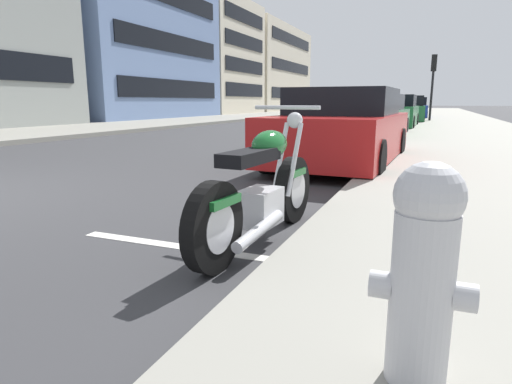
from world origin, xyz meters
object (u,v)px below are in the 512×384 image
(parked_car_far_down_curb, at_px, (373,118))
(parked_car_at_intersection, at_px, (395,113))
(parked_car_second_in_row, at_px, (407,110))
(fire_hydrant, at_px, (423,269))
(parked_motorcycle, at_px, (262,192))
(parked_car_mid_block, at_px, (412,109))
(parked_car_behind_motorcycle, at_px, (342,130))
(traffic_signal_near_corner, at_px, (433,73))

(parked_car_far_down_curb, height_order, parked_car_at_intersection, parked_car_at_intersection)
(parked_car_second_in_row, height_order, fire_hydrant, parked_car_second_in_row)
(parked_car_far_down_curb, xyz_separation_m, fire_hydrant, (-12.61, -1.79, -0.08))
(parked_car_second_in_row, distance_m, fire_hydrant, 23.79)
(parked_car_far_down_curb, relative_size, fire_hydrant, 5.43)
(parked_motorcycle, height_order, fire_hydrant, parked_motorcycle)
(parked_car_far_down_curb, distance_m, parked_car_mid_block, 16.79)
(parked_car_behind_motorcycle, distance_m, parked_car_second_in_row, 17.41)
(parked_motorcycle, bearing_deg, parked_car_far_down_curb, 7.33)
(parked_motorcycle, bearing_deg, traffic_signal_near_corner, 1.90)
(parked_car_at_intersection, relative_size, fire_hydrant, 5.68)
(parked_car_far_down_curb, xyz_separation_m, parked_car_second_in_row, (11.14, -0.40, 0.03))
(fire_hydrant, height_order, traffic_signal_near_corner, traffic_signal_near_corner)
(parked_motorcycle, height_order, traffic_signal_near_corner, traffic_signal_near_corner)
(parked_car_at_intersection, bearing_deg, parked_car_far_down_curb, 178.31)
(parked_motorcycle, height_order, parked_car_at_intersection, parked_car_at_intersection)
(parked_car_behind_motorcycle, bearing_deg, parked_car_mid_block, 1.66)
(parked_car_behind_motorcycle, height_order, traffic_signal_near_corner, traffic_signal_near_corner)
(parked_car_behind_motorcycle, bearing_deg, traffic_signal_near_corner, -2.26)
(parked_car_behind_motorcycle, relative_size, parked_car_far_down_curb, 0.98)
(parked_car_far_down_curb, relative_size, traffic_signal_near_corner, 1.29)
(parked_car_second_in_row, height_order, traffic_signal_near_corner, traffic_signal_near_corner)
(parked_car_behind_motorcycle, distance_m, fire_hydrant, 6.52)
(parked_car_behind_motorcycle, bearing_deg, fire_hydrant, -164.47)
(parked_car_behind_motorcycle, xyz_separation_m, traffic_signal_near_corner, (17.71, -1.32, 1.99))
(parked_car_second_in_row, relative_size, fire_hydrant, 5.47)
(parked_car_second_in_row, distance_m, traffic_signal_near_corner, 2.30)
(parked_car_far_down_curb, relative_size, parked_car_mid_block, 0.93)
(parked_car_at_intersection, bearing_deg, parked_car_mid_block, -0.22)
(parked_motorcycle, bearing_deg, parked_car_behind_motorcycle, 7.81)
(parked_car_far_down_curb, bearing_deg, parked_car_at_intersection, -0.35)
(parked_car_mid_block, xyz_separation_m, traffic_signal_near_corner, (-5.35, -1.18, 1.97))
(parked_car_behind_motorcycle, height_order, parked_car_far_down_curb, parked_car_behind_motorcycle)
(fire_hydrant, bearing_deg, traffic_signal_near_corner, 0.50)
(parked_motorcycle, relative_size, parked_car_at_intersection, 0.45)
(parked_motorcycle, relative_size, parked_car_far_down_curb, 0.47)
(parked_car_far_down_curb, xyz_separation_m, parked_car_at_intersection, (5.37, -0.22, 0.03))
(parked_motorcycle, relative_size, fire_hydrant, 2.53)
(parked_motorcycle, height_order, parked_car_second_in_row, parked_car_second_in_row)
(fire_hydrant, distance_m, traffic_signal_near_corner, 24.14)
(parked_car_second_in_row, xyz_separation_m, traffic_signal_near_corner, (0.30, -1.18, 1.95))
(traffic_signal_near_corner, bearing_deg, parked_car_behind_motorcycle, 175.75)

